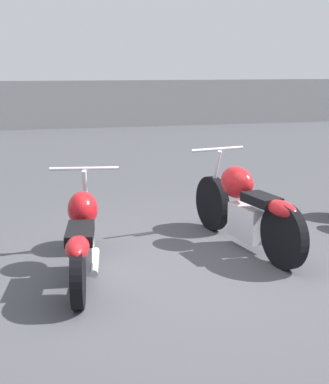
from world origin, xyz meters
TOP-DOWN VIEW (x-y plane):
  - ground_plane at (0.00, 0.00)m, footprint 60.00×60.00m
  - fence_back at (0.00, 12.82)m, footprint 40.00×0.04m
  - motorcycle_slot_1 at (-0.94, 0.14)m, footprint 0.72×2.07m
  - motorcycle_slot_2 at (0.88, 0.51)m, footprint 0.70×2.08m

SIDE VIEW (x-z plane):
  - ground_plane at x=0.00m, z-range 0.00..0.00m
  - motorcycle_slot_1 at x=-0.94m, z-range -0.07..0.86m
  - motorcycle_slot_2 at x=0.88m, z-range -0.06..0.97m
  - fence_back at x=0.00m, z-range 0.00..1.52m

